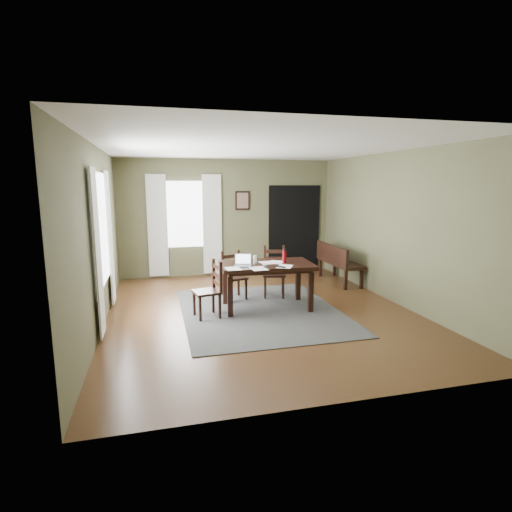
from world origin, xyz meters
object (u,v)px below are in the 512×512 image
object	(u,v)px
chair_back_left	(234,276)
laptop	(243,263)
dining_table	(267,269)
chair_back_right	(274,272)
water_bottle	(284,256)
bench	(337,260)
chair_end	(210,290)

from	to	relation	value
chair_back_left	laptop	xyz separation A→B (m)	(0.00, -0.81, 0.41)
dining_table	chair_back_right	size ratio (longest dim) A/B	1.70
chair_back_left	water_bottle	xyz separation A→B (m)	(0.75, -0.73, 0.46)
dining_table	laptop	distance (m)	0.47
dining_table	bench	distance (m)	2.45
dining_table	chair_back_left	bearing A→B (deg)	124.53
chair_back_left	laptop	world-z (taller)	laptop
bench	laptop	xyz separation A→B (m)	(-2.43, -1.49, 0.34)
dining_table	chair_back_right	world-z (taller)	chair_back_right
chair_back_left	bench	world-z (taller)	chair_back_left
chair_end	water_bottle	xyz separation A→B (m)	(1.33, 0.23, 0.45)
dining_table	chair_end	size ratio (longest dim) A/B	1.76
chair_back_right	laptop	world-z (taller)	laptop
water_bottle	chair_back_right	bearing A→B (deg)	87.24
chair_end	bench	world-z (taller)	chair_end
bench	chair_back_right	bearing A→B (deg)	113.20
chair_back_right	bench	world-z (taller)	chair_back_right
chair_back_left	water_bottle	size ratio (longest dim) A/B	3.74
chair_end	water_bottle	size ratio (longest dim) A/B	3.90
chair_back_right	water_bottle	bearing A→B (deg)	-76.56
chair_back_left	chair_back_right	bearing A→B (deg)	-16.39
dining_table	chair_end	distance (m)	1.07
laptop	bench	bearing A→B (deg)	47.76
chair_back_left	chair_back_right	distance (m)	0.79
laptop	chair_end	bearing A→B (deg)	-149.17
water_bottle	bench	bearing A→B (deg)	40.13
chair_back_left	chair_end	bearing A→B (deg)	-135.70
chair_back_left	dining_table	bearing A→B (deg)	-73.63
chair_end	laptop	size ratio (longest dim) A/B	2.74
laptop	chair_back_right	bearing A→B (deg)	61.34
chair_back_left	chair_back_right	xyz separation A→B (m)	(0.79, -0.02, 0.03)
chair_back_right	water_bottle	size ratio (longest dim) A/B	4.03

